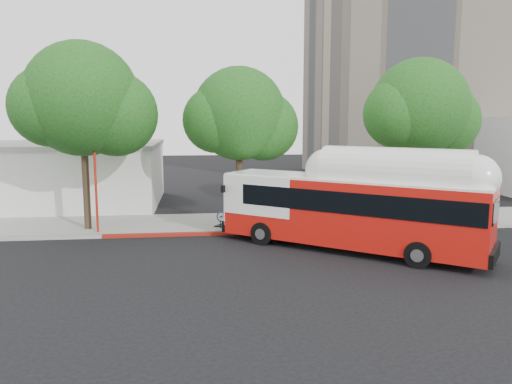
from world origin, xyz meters
TOP-DOWN VIEW (x-y plane):
  - ground at (0.00, 0.00)m, footprint 120.00×120.00m
  - sidewalk at (0.00, 6.50)m, footprint 60.00×5.00m
  - curb_strip at (0.00, 3.90)m, footprint 60.00×0.30m
  - red_curb_segment at (-3.00, 3.90)m, footprint 10.00×0.32m
  - street_tree_left at (-8.53, 5.56)m, footprint 6.67×5.80m
  - street_tree_mid at (-0.59, 6.06)m, footprint 5.75×5.00m
  - street_tree_right at (9.44, 5.86)m, footprint 6.21×5.40m
  - low_commercial_bldg at (-14.00, 14.00)m, footprint 16.20×10.20m
  - transit_bus at (3.52, 0.22)m, footprint 11.35×9.44m
  - signal_pole at (-8.33, 4.59)m, footprint 0.13×0.42m

SIDE VIEW (x-z plane):
  - ground at x=0.00m, z-range 0.00..0.00m
  - sidewalk at x=0.00m, z-range 0.00..0.15m
  - curb_strip at x=0.00m, z-range 0.00..0.15m
  - red_curb_segment at x=-3.00m, z-range 0.00..0.16m
  - transit_bus at x=3.52m, z-range -0.12..3.62m
  - low_commercial_bldg at x=-14.00m, z-range 0.03..4.28m
  - signal_pole at x=-8.33m, z-range 0.06..4.53m
  - street_tree_mid at x=-0.59m, z-range 1.60..10.22m
  - street_tree_right at x=9.44m, z-range 1.67..10.85m
  - street_tree_left at x=-8.53m, z-range 1.73..11.47m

